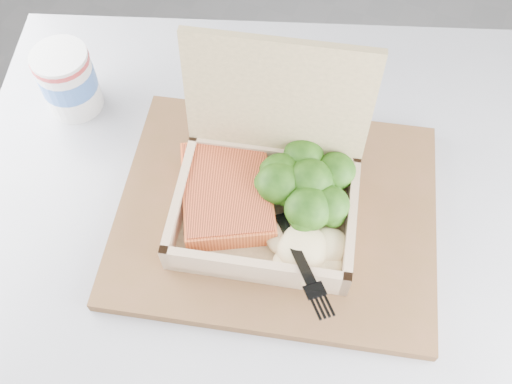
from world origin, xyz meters
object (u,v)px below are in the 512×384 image
at_px(cafe_table, 258,295).
at_px(serving_tray, 277,212).
at_px(takeout_container, 269,178).
at_px(paper_cup, 67,79).

height_order(cafe_table, serving_tray, serving_tray).
bearing_deg(takeout_container, paper_cup, 157.13).
height_order(serving_tray, takeout_container, takeout_container).
distance_m(serving_tray, takeout_container, 0.06).
xyz_separation_m(serving_tray, takeout_container, (-0.02, 0.01, 0.06)).
height_order(serving_tray, paper_cup, paper_cup).
distance_m(cafe_table, serving_tray, 0.20).
distance_m(cafe_table, takeout_container, 0.26).
bearing_deg(paper_cup, takeout_container, -7.75).
xyz_separation_m(cafe_table, serving_tray, (0.01, 0.04, 0.19)).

